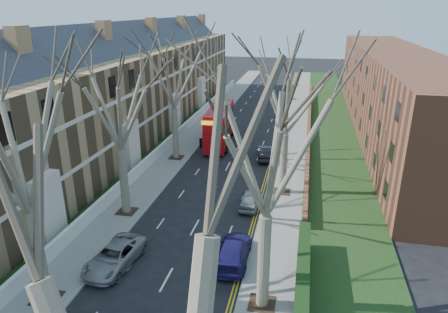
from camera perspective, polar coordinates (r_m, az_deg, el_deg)
The scene contains 16 objects.
pavement_left at distance 52.01m, azimuth -3.30°, elevation 4.01°, with size 3.00×102.00×0.12m, color slate.
pavement_right at distance 50.30m, azimuth 10.03°, elevation 3.15°, with size 3.00×102.00×0.12m, color slate.
terrace_left at distance 46.15m, azimuth -15.40°, elevation 8.19°, with size 9.70×78.00×13.60m.
flats_right at distance 53.96m, azimuth 22.92°, elevation 8.43°, with size 13.97×54.00×10.00m.
front_wall_left at distance 45.06m, azimuth -8.00°, elevation 1.95°, with size 0.30×78.00×1.00m.
grass_verge_right at distance 50.37m, azimuth 15.16°, elevation 2.87°, with size 6.00×102.00×0.06m.
tree_left_mid at distance 20.57m, azimuth -27.72°, elevation 3.28°, with size 10.50×10.50×14.71m.
tree_left_far at distance 28.77m, azimuth -15.23°, elevation 8.63°, with size 10.15×10.15×14.22m.
tree_left_dist at distance 39.62m, azimuth -7.40°, elevation 12.73°, with size 10.50×10.50×14.71m.
tree_right_mid at distance 17.94m, azimuth 6.46°, elevation 3.30°, with size 10.50×10.50×14.71m.
tree_right_far at distance 31.61m, azimuth 9.10°, elevation 10.10°, with size 10.15×10.15×14.22m.
double_decker_bus at distance 45.72m, azimuth -0.65°, elevation 4.31°, with size 3.17×10.08×4.19m.
car_left_far at distance 25.82m, azimuth -15.34°, elevation -13.57°, with size 2.21×4.78×1.33m, color gray.
car_right_near at distance 25.37m, azimuth 1.37°, elevation -13.35°, with size 1.93×4.75×1.38m, color navy.
car_right_mid at distance 31.74m, azimuth 3.81°, elevation -6.08°, with size 1.50×3.72×1.27m, color gray.
car_right_far at distance 41.61m, azimuth 5.87°, elevation 0.55°, with size 1.44×4.13×1.36m, color black.
Camera 1 is at (7.27, -9.07, 14.84)m, focal length 32.00 mm.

